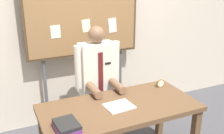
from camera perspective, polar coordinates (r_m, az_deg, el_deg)
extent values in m
cube|color=beige|center=(3.58, -7.17, 9.26)|extent=(6.40, 0.08, 2.70)
cube|color=brown|center=(2.68, 1.62, -8.78)|extent=(1.57, 0.76, 0.05)
cube|color=brown|center=(3.43, 10.33, -9.35)|extent=(0.07, 0.07, 0.69)
cube|color=#2D2D33|center=(3.41, -3.00, -11.61)|extent=(0.34, 0.30, 0.44)
cube|color=silver|center=(3.13, -3.20, -1.91)|extent=(0.40, 0.22, 0.80)
sphere|color=brown|center=(2.99, -3.38, 7.01)|extent=(0.19, 0.19, 0.19)
cylinder|color=silver|center=(2.99, -7.22, -0.04)|extent=(0.09, 0.09, 0.50)
cylinder|color=silver|center=(3.15, 0.78, 1.13)|extent=(0.09, 0.09, 0.50)
cylinder|color=brown|center=(2.88, -3.90, -4.99)|extent=(0.09, 0.30, 0.09)
cylinder|color=brown|center=(2.98, 1.15, -4.07)|extent=(0.09, 0.30, 0.09)
cube|color=#591919|center=(3.01, -2.44, -1.59)|extent=(0.06, 0.01, 0.52)
cube|color=black|center=(3.00, -0.88, 0.79)|extent=(0.07, 0.01, 0.02)
cube|color=#4C3823|center=(3.36, -6.28, 12.43)|extent=(1.47, 0.05, 1.20)
cube|color=olive|center=(3.35, -6.22, 12.41)|extent=(1.41, 0.04, 1.14)
cylinder|color=#59595E|center=(3.57, -14.03, -5.62)|extent=(0.04, 0.04, 1.00)
cylinder|color=#59595E|center=(3.86, 1.74, -2.96)|extent=(0.04, 0.04, 1.00)
cube|color=#F4EFCC|center=(3.37, -5.58, 8.84)|extent=(0.12, 0.00, 0.17)
cube|color=silver|center=(3.28, -12.06, 7.42)|extent=(0.12, 0.00, 0.16)
cube|color=silver|center=(3.50, 0.11, 8.97)|extent=(0.13, 0.00, 0.20)
cube|color=#72337F|center=(2.31, -9.76, -12.66)|extent=(0.19, 0.28, 0.05)
cube|color=#262626|center=(2.28, -9.73, -12.02)|extent=(0.20, 0.25, 0.03)
cube|color=silver|center=(2.64, 1.53, -8.44)|extent=(0.29, 0.24, 0.01)
cylinder|color=olive|center=(3.11, 10.36, -3.44)|extent=(0.10, 0.02, 0.10)
cylinder|color=white|center=(3.10, 10.49, -3.53)|extent=(0.08, 0.00, 0.08)
cube|color=olive|center=(3.12, 10.31, -4.15)|extent=(0.07, 0.04, 0.01)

